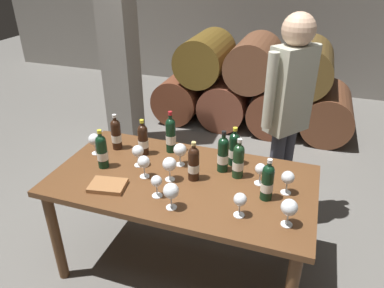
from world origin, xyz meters
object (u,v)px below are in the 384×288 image
(wine_bottle_5, at_px, (238,161))
(wine_glass_8, at_px, (289,208))
(wine_bottle_2, at_px, (234,148))
(sommelier_presenting, at_px, (288,107))
(wine_glass_2, at_px, (261,170))
(dining_table, at_px, (182,189))
(wine_glass_1, at_px, (94,140))
(wine_bottle_6, at_px, (223,154))
(wine_bottle_8, at_px, (116,134))
(wine_glass_0, at_px, (171,191))
(wine_glass_4, at_px, (144,162))
(wine_glass_9, at_px, (138,152))
(wine_bottle_7, at_px, (171,135))
(wine_bottle_1, at_px, (267,182))
(wine_glass_5, at_px, (180,150))
(wine_glass_3, at_px, (288,178))
(wine_glass_10, at_px, (169,165))
(wine_bottle_0, at_px, (102,151))
(wine_glass_6, at_px, (157,182))
(wine_glass_7, at_px, (240,200))
(wine_bottle_4, at_px, (194,163))
(wine_bottle_3, at_px, (143,139))
(tasting_notebook, at_px, (108,186))

(wine_bottle_5, distance_m, wine_glass_8, 0.52)
(wine_bottle_2, height_order, sommelier_presenting, sommelier_presenting)
(wine_glass_2, bearing_deg, wine_glass_8, -58.91)
(dining_table, distance_m, wine_glass_1, 0.74)
(wine_bottle_6, distance_m, wine_bottle_8, 0.82)
(wine_bottle_2, relative_size, wine_glass_8, 1.70)
(wine_glass_0, relative_size, wine_glass_4, 1.07)
(wine_glass_8, height_order, wine_glass_9, wine_glass_8)
(wine_bottle_8, bearing_deg, wine_bottle_7, 12.52)
(wine_bottle_1, bearing_deg, wine_glass_8, -54.25)
(wine_bottle_2, relative_size, wine_glass_5, 1.71)
(wine_glass_0, bearing_deg, wine_bottle_5, 57.13)
(wine_glass_5, bearing_deg, wine_glass_4, -128.20)
(wine_bottle_2, relative_size, wine_glass_3, 1.82)
(wine_glass_0, relative_size, wine_glass_10, 1.01)
(sommelier_presenting, bearing_deg, wine_glass_9, -142.28)
(wine_glass_2, bearing_deg, wine_bottle_1, -66.39)
(wine_bottle_0, xyz_separation_m, wine_glass_10, (0.49, -0.00, -0.01))
(wine_glass_6, xyz_separation_m, wine_glass_7, (0.51, -0.02, 0.00))
(wine_bottle_7, height_order, wine_glass_1, wine_bottle_7)
(wine_bottle_8, height_order, wine_glass_6, wine_bottle_8)
(wine_glass_1, bearing_deg, wine_bottle_2, 10.52)
(wine_bottle_7, relative_size, wine_glass_4, 2.04)
(wine_bottle_4, relative_size, wine_glass_0, 1.64)
(wine_bottle_3, bearing_deg, wine_bottle_0, -126.21)
(wine_bottle_1, distance_m, wine_bottle_4, 0.48)
(wine_bottle_0, xyz_separation_m, wine_bottle_1, (1.10, -0.00, -0.00))
(wine_glass_6, bearing_deg, wine_glass_7, -2.09)
(wine_bottle_5, relative_size, wine_bottle_6, 0.94)
(wine_bottle_0, xyz_separation_m, wine_bottle_8, (-0.04, 0.26, -0.00))
(wine_glass_6, distance_m, tasting_notebook, 0.34)
(wine_bottle_4, xyz_separation_m, wine_glass_2, (0.41, 0.08, -0.02))
(wine_glass_10, bearing_deg, wine_glass_1, 167.38)
(wine_glass_1, xyz_separation_m, sommelier_presenting, (1.27, 0.65, 0.17))
(wine_bottle_3, bearing_deg, tasting_notebook, -93.76)
(wine_bottle_1, xyz_separation_m, wine_glass_0, (-0.50, -0.27, -0.00))
(wine_glass_2, bearing_deg, wine_bottle_5, 166.38)
(wine_glass_3, xyz_separation_m, wine_glass_9, (-0.99, -0.00, 0.00))
(wine_glass_4, bearing_deg, wine_glass_5, 51.80)
(wine_bottle_8, height_order, wine_glass_8, wine_bottle_8)
(wine_bottle_3, xyz_separation_m, wine_glass_8, (1.07, -0.45, -0.00))
(wine_glass_5, bearing_deg, wine_bottle_0, -158.64)
(wine_bottle_0, xyz_separation_m, wine_bottle_2, (0.83, 0.32, 0.00))
(wine_bottle_0, distance_m, wine_glass_9, 0.24)
(wine_bottle_4, xyz_separation_m, wine_bottle_7, (-0.27, 0.29, 0.02))
(wine_bottle_7, height_order, wine_glass_5, wine_bottle_7)
(wine_glass_9, distance_m, wine_glass_10, 0.28)
(wine_bottle_5, height_order, wine_bottle_7, wine_bottle_7)
(wine_bottle_4, height_order, wine_glass_9, wine_bottle_4)
(wine_bottle_3, distance_m, wine_glass_0, 0.67)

